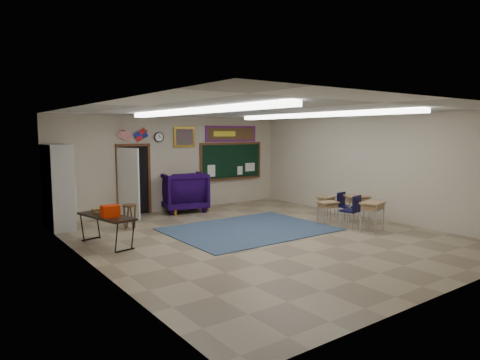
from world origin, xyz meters
TOP-DOWN VIEW (x-y plane):
  - floor at (0.00, 0.00)m, footprint 9.00×9.00m
  - back_wall at (0.00, 4.50)m, footprint 8.00×0.04m
  - front_wall at (0.00, -4.50)m, footprint 8.00×0.04m
  - left_wall at (-4.00, 0.00)m, footprint 0.04×9.00m
  - right_wall at (4.00, 0.00)m, footprint 0.04×9.00m
  - ceiling at (0.00, 0.00)m, footprint 8.00×9.00m
  - area_rug at (0.20, 0.80)m, footprint 4.00×3.00m
  - fluorescent_strips at (0.00, 0.00)m, footprint 3.86×6.00m
  - doorway at (-1.50, 4.35)m, footprint 1.10×0.89m
  - chalkboard at (2.20, 4.46)m, footprint 2.55×0.14m
  - bulletin_board at (2.20, 4.47)m, footprint 2.10×0.05m
  - framed_art_print at (0.35, 4.47)m, footprint 0.75×0.05m
  - wall_clock at (-0.55, 4.47)m, footprint 0.32×0.05m
  - wall_flags at (-1.40, 4.44)m, footprint 1.16×0.06m
  - storage_cabinet at (-3.71, 3.85)m, footprint 0.59×1.25m
  - wingback_armchair at (0.11, 4.15)m, footprint 1.59×1.62m
  - student_chair_reading at (-0.14, 4.01)m, footprint 0.43×0.43m
  - student_chair_desk_a at (2.44, -0.61)m, footprint 0.51×0.51m
  - student_chair_desk_b at (3.00, -0.01)m, footprint 0.45×0.45m
  - student_desk_front_left at (2.30, 0.04)m, footprint 0.59×0.48m
  - student_desk_front_right at (2.98, 0.71)m, footprint 0.61×0.51m
  - student_desk_back_left at (2.58, -1.21)m, footprint 0.73×0.62m
  - student_desk_back_right at (3.13, -0.28)m, footprint 0.79×0.74m
  - folding_table at (-3.28, 1.45)m, footprint 0.86×1.70m
  - wooden_stool at (-2.25, 2.70)m, footprint 0.36×0.36m

SIDE VIEW (x-z plane):
  - floor at x=0.00m, z-range 0.00..0.00m
  - area_rug at x=0.20m, z-range 0.00..0.02m
  - wooden_stool at x=-2.25m, z-range 0.01..0.65m
  - student_desk_front_left at x=2.30m, z-range 0.04..0.67m
  - student_desk_front_right at x=2.98m, z-range 0.04..0.67m
  - folding_table at x=-3.28m, z-range -0.09..0.83m
  - student_chair_reading at x=-0.14m, z-range 0.00..0.81m
  - student_chair_desk_b at x=3.00m, z-range 0.00..0.82m
  - student_desk_back_left at x=2.58m, z-range 0.04..0.80m
  - student_desk_back_right at x=3.13m, z-range 0.05..0.81m
  - student_chair_desk_a at x=2.44m, z-range 0.00..0.88m
  - wingback_armchair at x=0.11m, z-range 0.00..1.25m
  - doorway at x=-1.50m, z-range -0.02..2.14m
  - storage_cabinet at x=-3.71m, z-range 0.00..2.20m
  - chalkboard at x=2.20m, z-range 0.81..2.11m
  - back_wall at x=0.00m, z-range 0.00..3.00m
  - front_wall at x=0.00m, z-range 0.00..3.00m
  - left_wall at x=-4.00m, z-range 0.00..3.00m
  - right_wall at x=4.00m, z-range 0.00..3.00m
  - framed_art_print at x=0.35m, z-range 2.02..2.67m
  - wall_clock at x=-0.55m, z-range 2.19..2.51m
  - bulletin_board at x=2.20m, z-range 2.18..2.73m
  - wall_flags at x=-1.40m, z-range 2.13..2.83m
  - fluorescent_strips at x=0.00m, z-range 2.89..2.99m
  - ceiling at x=0.00m, z-range 2.98..3.02m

